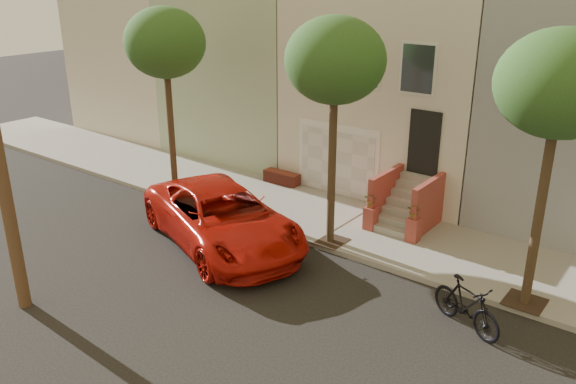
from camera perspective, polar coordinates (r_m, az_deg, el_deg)
The scene contains 9 objects.
ground at distance 14.96m, azimuth -7.58°, elevation -9.38°, with size 90.00×90.00×0.00m, color black.
sidewalk at distance 18.65m, azimuth 3.99°, elevation -2.63°, with size 40.00×3.70×0.15m, color gray.
house_row at distance 22.57m, azimuth 12.58°, elevation 10.54°, with size 33.10×11.70×7.00m.
tree_left at distance 19.78m, azimuth -11.90°, elevation 13.93°, with size 2.70×2.57×6.30m.
tree_mid at distance 15.52m, azimuth 4.59°, elevation 12.51°, with size 2.70×2.57×6.30m.
tree_right at distance 13.40m, azimuth 25.00°, elevation 9.35°, with size 2.70×2.57×6.30m.
utility_pole at distance 6.38m, azimuth 22.86°, elevation -1.94°, with size 23.60×1.22×10.00m.
pickup_truck at distance 16.84m, azimuth -6.44°, elevation -2.50°, with size 2.83×6.15×1.71m, color #B9140B.
motorcycle at distance 13.68m, azimuth 16.98°, elevation -10.48°, with size 0.55×1.94×1.16m, color black.
Camera 1 is at (9.31, -9.01, 7.48)m, focal length 36.51 mm.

